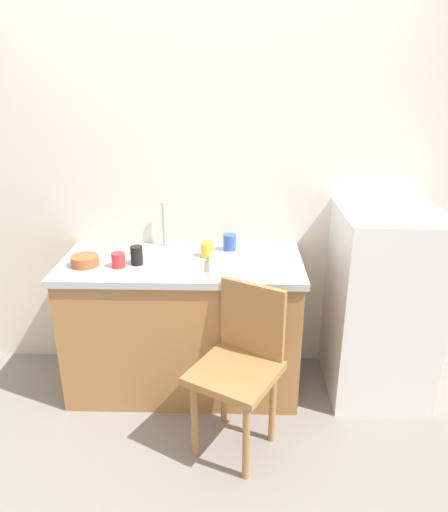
{
  "coord_description": "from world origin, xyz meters",
  "views": [
    {
      "loc": [
        0.22,
        -1.92,
        1.89
      ],
      "look_at": [
        0.15,
        0.6,
        0.9
      ],
      "focal_mm": 33.4,
      "sensor_mm": 36.0,
      "label": 1
    }
  ],
  "objects_px": {
    "terracotta_bowl": "(85,261)",
    "dish_tray": "(235,262)",
    "cup_blue": "(230,242)",
    "cup_black": "(137,255)",
    "chair": "(240,362)",
    "refrigerator": "(381,305)",
    "cup_yellow": "(207,250)",
    "cup_red": "(118,260)"
  },
  "relations": [
    {
      "from": "terracotta_bowl",
      "to": "dish_tray",
      "type": "bearing_deg",
      "value": 0.7
    },
    {
      "from": "cup_blue",
      "to": "cup_black",
      "type": "height_order",
      "value": "cup_black"
    },
    {
      "from": "chair",
      "to": "cup_black",
      "type": "height_order",
      "value": "cup_black"
    },
    {
      "from": "refrigerator",
      "to": "terracotta_bowl",
      "type": "bearing_deg",
      "value": -176.99
    },
    {
      "from": "cup_blue",
      "to": "cup_yellow",
      "type": "xyz_separation_m",
      "value": [
        -0.13,
        -0.11,
        -0.01
      ]
    },
    {
      "from": "cup_blue",
      "to": "cup_black",
      "type": "bearing_deg",
      "value": -155.23
    },
    {
      "from": "refrigerator",
      "to": "cup_black",
      "type": "bearing_deg",
      "value": -177.53
    },
    {
      "from": "cup_blue",
      "to": "cup_black",
      "type": "distance_m",
      "value": 0.58
    },
    {
      "from": "chair",
      "to": "terracotta_bowl",
      "type": "xyz_separation_m",
      "value": [
        -0.89,
        0.41,
        0.38
      ]
    },
    {
      "from": "cup_blue",
      "to": "cup_red",
      "type": "distance_m",
      "value": 0.69
    },
    {
      "from": "cup_yellow",
      "to": "cup_black",
      "type": "bearing_deg",
      "value": -161.61
    },
    {
      "from": "refrigerator",
      "to": "cup_red",
      "type": "bearing_deg",
      "value": -176.07
    },
    {
      "from": "refrigerator",
      "to": "cup_blue",
      "type": "distance_m",
      "value": 0.98
    },
    {
      "from": "chair",
      "to": "cup_yellow",
      "type": "height_order",
      "value": "cup_yellow"
    },
    {
      "from": "refrigerator",
      "to": "terracotta_bowl",
      "type": "height_order",
      "value": "refrigerator"
    },
    {
      "from": "refrigerator",
      "to": "terracotta_bowl",
      "type": "xyz_separation_m",
      "value": [
        -1.73,
        -0.09,
        0.3
      ]
    },
    {
      "from": "chair",
      "to": "refrigerator",
      "type": "bearing_deg",
      "value": 59.76
    },
    {
      "from": "chair",
      "to": "cup_black",
      "type": "bearing_deg",
      "value": 172.18
    },
    {
      "from": "refrigerator",
      "to": "cup_yellow",
      "type": "bearing_deg",
      "value": 176.22
    },
    {
      "from": "terracotta_bowl",
      "to": "cup_black",
      "type": "xyz_separation_m",
      "value": [
        0.29,
        0.03,
        0.02
      ]
    },
    {
      "from": "chair",
      "to": "cup_red",
      "type": "relative_size",
      "value": 10.65
    },
    {
      "from": "chair",
      "to": "cup_blue",
      "type": "xyz_separation_m",
      "value": [
        -0.07,
        0.69,
        0.4
      ]
    },
    {
      "from": "cup_red",
      "to": "refrigerator",
      "type": "bearing_deg",
      "value": 3.93
    },
    {
      "from": "refrigerator",
      "to": "cup_red",
      "type": "relative_size",
      "value": 13.84
    },
    {
      "from": "chair",
      "to": "dish_tray",
      "type": "relative_size",
      "value": 3.18
    },
    {
      "from": "terracotta_bowl",
      "to": "cup_blue",
      "type": "distance_m",
      "value": 0.86
    },
    {
      "from": "cup_black",
      "to": "cup_blue",
      "type": "bearing_deg",
      "value": 24.77
    },
    {
      "from": "cup_red",
      "to": "cup_blue",
      "type": "bearing_deg",
      "value": 24.68
    },
    {
      "from": "cup_black",
      "to": "cup_red",
      "type": "height_order",
      "value": "cup_black"
    },
    {
      "from": "refrigerator",
      "to": "cup_blue",
      "type": "relative_size",
      "value": 11.48
    },
    {
      "from": "dish_tray",
      "to": "refrigerator",
      "type": "bearing_deg",
      "value": 5.23
    },
    {
      "from": "cup_yellow",
      "to": "chair",
      "type": "bearing_deg",
      "value": -70.72
    },
    {
      "from": "terracotta_bowl",
      "to": "cup_red",
      "type": "height_order",
      "value": "cup_red"
    },
    {
      "from": "cup_red",
      "to": "chair",
      "type": "bearing_deg",
      "value": -30.01
    },
    {
      "from": "refrigerator",
      "to": "cup_blue",
      "type": "height_order",
      "value": "refrigerator"
    },
    {
      "from": "terracotta_bowl",
      "to": "chair",
      "type": "bearing_deg",
      "value": -25.03
    },
    {
      "from": "cup_black",
      "to": "cup_yellow",
      "type": "height_order",
      "value": "cup_black"
    },
    {
      "from": "dish_tray",
      "to": "cup_blue",
      "type": "bearing_deg",
      "value": 97.09
    },
    {
      "from": "refrigerator",
      "to": "cup_red",
      "type": "distance_m",
      "value": 1.57
    },
    {
      "from": "chair",
      "to": "dish_tray",
      "type": "bearing_deg",
      "value": 123.64
    },
    {
      "from": "refrigerator",
      "to": "chair",
      "type": "xyz_separation_m",
      "value": [
        -0.84,
        -0.5,
        -0.08
      ]
    },
    {
      "from": "cup_blue",
      "to": "chair",
      "type": "bearing_deg",
      "value": -84.33
    }
  ]
}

